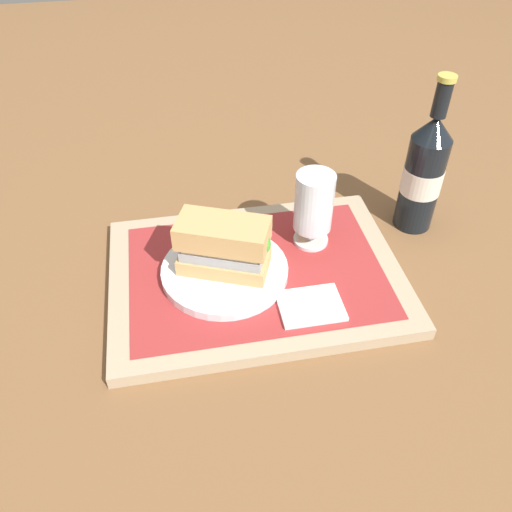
# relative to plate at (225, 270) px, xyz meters

# --- Properties ---
(ground_plane) EXTENTS (3.00, 3.00, 0.00)m
(ground_plane) POSITION_rel_plate_xyz_m (0.05, -0.00, -0.03)
(ground_plane) COLOR brown
(tray) EXTENTS (0.44, 0.32, 0.02)m
(tray) POSITION_rel_plate_xyz_m (0.05, -0.00, -0.02)
(tray) COLOR tan
(tray) RESTS_ON ground_plane
(placemat) EXTENTS (0.38, 0.27, 0.00)m
(placemat) POSITION_rel_plate_xyz_m (0.05, -0.00, -0.01)
(placemat) COLOR #9E2D2D
(placemat) RESTS_ON tray
(plate) EXTENTS (0.19, 0.19, 0.01)m
(plate) POSITION_rel_plate_xyz_m (0.00, 0.00, 0.00)
(plate) COLOR white
(plate) RESTS_ON placemat
(sandwich) EXTENTS (0.14, 0.11, 0.08)m
(sandwich) POSITION_rel_plate_xyz_m (0.00, -0.00, 0.05)
(sandwich) COLOR tan
(sandwich) RESTS_ON plate
(beer_glass) EXTENTS (0.06, 0.06, 0.12)m
(beer_glass) POSITION_rel_plate_xyz_m (0.15, 0.05, 0.06)
(beer_glass) COLOR silver
(beer_glass) RESTS_ON placemat
(napkin_folded) EXTENTS (0.09, 0.07, 0.01)m
(napkin_folded) POSITION_rel_plate_xyz_m (0.11, -0.09, -0.00)
(napkin_folded) COLOR white
(napkin_folded) RESTS_ON placemat
(beer_bottle) EXTENTS (0.07, 0.07, 0.27)m
(beer_bottle) POSITION_rel_plate_xyz_m (0.34, 0.09, 0.08)
(beer_bottle) COLOR black
(beer_bottle) RESTS_ON ground_plane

